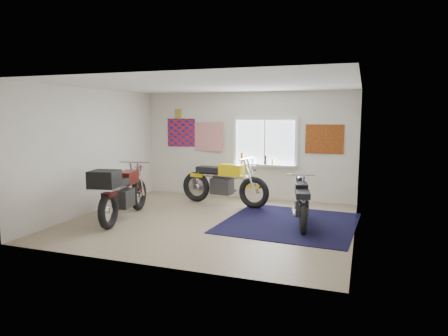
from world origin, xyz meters
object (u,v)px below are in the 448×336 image
(navy_rug, at_px, (289,223))
(black_chrome_bike, at_px, (301,204))
(yellow_triumph, at_px, (224,184))
(maroon_tourer, at_px, (121,192))

(navy_rug, distance_m, black_chrome_bike, 0.47)
(yellow_triumph, distance_m, maroon_tourer, 2.53)
(navy_rug, bearing_deg, black_chrome_bike, -12.14)
(navy_rug, distance_m, maroon_tourer, 3.43)
(navy_rug, height_order, black_chrome_bike, black_chrome_bike)
(black_chrome_bike, bearing_deg, yellow_triumph, 48.21)
(navy_rug, distance_m, yellow_triumph, 2.15)
(navy_rug, bearing_deg, maroon_tourer, -163.57)
(maroon_tourer, bearing_deg, yellow_triumph, -45.50)
(maroon_tourer, bearing_deg, navy_rug, -83.69)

